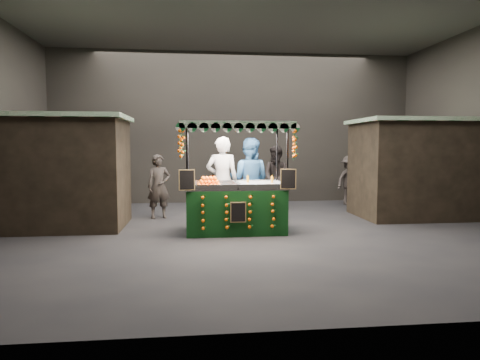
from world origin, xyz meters
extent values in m
plane|color=black|center=(0.00, 0.00, 0.00)|extent=(12.00, 12.00, 0.00)
cube|color=black|center=(0.00, 5.00, 2.50)|extent=(12.00, 0.10, 5.00)
cube|color=black|center=(0.00, -5.00, 2.50)|extent=(12.00, 0.10, 5.00)
cube|color=black|center=(-4.40, 1.00, 1.25)|extent=(2.80, 2.00, 2.50)
cube|color=#115023|center=(-4.40, 1.00, 2.55)|extent=(3.00, 2.20, 0.10)
cube|color=black|center=(4.40, 1.50, 1.25)|extent=(2.80, 2.00, 2.50)
cube|color=#115023|center=(4.40, 1.50, 2.55)|extent=(3.00, 2.20, 0.10)
cube|color=black|center=(-0.47, 0.04, 0.48)|extent=(2.13, 1.16, 0.97)
cube|color=#B8BABF|center=(-0.47, 0.04, 0.99)|extent=(2.13, 1.16, 0.04)
cylinder|color=black|center=(-1.51, -0.51, 1.16)|extent=(0.05, 0.05, 2.32)
cylinder|color=black|center=(0.56, -0.51, 1.16)|extent=(0.05, 0.05, 2.32)
cylinder|color=black|center=(-1.51, 0.59, 1.16)|extent=(0.05, 0.05, 2.32)
cylinder|color=black|center=(0.56, 0.59, 1.16)|extent=(0.05, 0.05, 2.32)
cube|color=#115023|center=(-0.47, 0.04, 2.36)|extent=(2.37, 1.40, 0.08)
cube|color=silver|center=(0.11, 0.04, 1.04)|extent=(0.95, 1.04, 0.08)
cube|color=black|center=(-1.52, -0.57, 1.21)|extent=(0.33, 0.09, 0.43)
cube|color=black|center=(0.57, -0.57, 1.21)|extent=(0.33, 0.09, 0.43)
cube|color=black|center=(-0.47, -0.58, 0.53)|extent=(0.33, 0.02, 0.43)
imported|color=gray|center=(-0.70, 0.97, 1.06)|extent=(0.81, 0.57, 2.12)
imported|color=#2B588C|center=(-0.01, 1.19, 1.04)|extent=(1.23, 1.10, 2.09)
imported|color=#2A2522|center=(-2.29, 2.00, 0.84)|extent=(0.70, 0.56, 1.67)
imported|color=black|center=(1.13, 3.31, 0.95)|extent=(1.15, 1.05, 1.90)
imported|color=#2E2A25|center=(-0.42, 4.31, 0.81)|extent=(1.02, 0.78, 1.62)
imported|color=#2B2523|center=(3.61, 3.91, 0.79)|extent=(1.17, 0.95, 1.58)
imported|color=black|center=(-4.50, 3.30, 0.86)|extent=(0.86, 0.58, 1.71)
camera|label=1|loc=(-1.38, -9.09, 1.89)|focal=31.46mm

